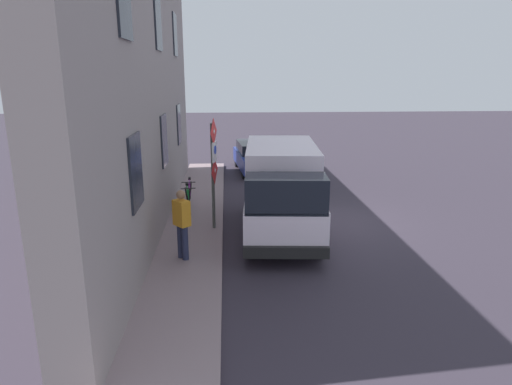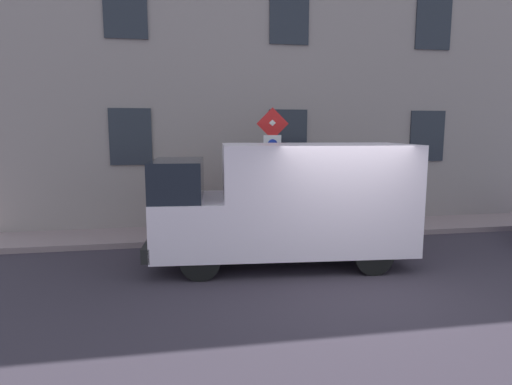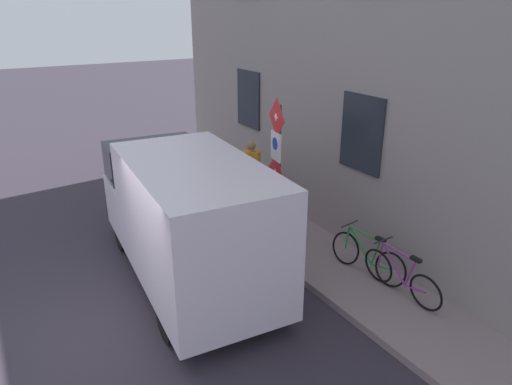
{
  "view_description": "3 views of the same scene",
  "coord_description": "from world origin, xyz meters",
  "px_view_note": "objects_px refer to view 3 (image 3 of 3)",
  "views": [
    {
      "loc": [
        2.95,
        13.23,
        4.53
      ],
      "look_at": [
        2.12,
        0.81,
        1.19
      ],
      "focal_mm": 31.48,
      "sensor_mm": 36.0,
      "label": 1
    },
    {
      "loc": [
        -7.07,
        3.02,
        2.78
      ],
      "look_at": [
        2.36,
        1.35,
        1.38
      ],
      "focal_mm": 29.89,
      "sensor_mm": 36.0,
      "label": 2
    },
    {
      "loc": [
        -1.61,
        -6.5,
        4.87
      ],
      "look_at": [
        3.0,
        1.04,
        1.39
      ],
      "focal_mm": 32.87,
      "sensor_mm": 36.0,
      "label": 3
    }
  ],
  "objects_px": {
    "bicycle_green": "(367,256)",
    "pedestrian": "(251,172)",
    "bicycle_purple": "(401,276)",
    "sign_post_stacked": "(276,159)",
    "delivery_van": "(186,215)"
  },
  "relations": [
    {
      "from": "bicycle_green",
      "to": "pedestrian",
      "type": "relative_size",
      "value": 0.99
    },
    {
      "from": "bicycle_purple",
      "to": "pedestrian",
      "type": "bearing_deg",
      "value": 0.69
    },
    {
      "from": "sign_post_stacked",
      "to": "delivery_van",
      "type": "distance_m",
      "value": 2.07
    },
    {
      "from": "delivery_van",
      "to": "pedestrian",
      "type": "bearing_deg",
      "value": -47.29
    },
    {
      "from": "sign_post_stacked",
      "to": "bicycle_green",
      "type": "height_order",
      "value": "sign_post_stacked"
    },
    {
      "from": "delivery_van",
      "to": "bicycle_green",
      "type": "xyz_separation_m",
      "value": [
        2.85,
        -1.84,
        -0.82
      ]
    },
    {
      "from": "sign_post_stacked",
      "to": "bicycle_green",
      "type": "distance_m",
      "value": 2.54
    },
    {
      "from": "sign_post_stacked",
      "to": "bicycle_purple",
      "type": "height_order",
      "value": "sign_post_stacked"
    },
    {
      "from": "delivery_van",
      "to": "bicycle_purple",
      "type": "height_order",
      "value": "delivery_van"
    },
    {
      "from": "delivery_van",
      "to": "pedestrian",
      "type": "relative_size",
      "value": 3.18
    },
    {
      "from": "bicycle_purple",
      "to": "bicycle_green",
      "type": "relative_size",
      "value": 1.0
    },
    {
      "from": "sign_post_stacked",
      "to": "bicycle_purple",
      "type": "bearing_deg",
      "value": -69.83
    },
    {
      "from": "bicycle_purple",
      "to": "pedestrian",
      "type": "xyz_separation_m",
      "value": [
        -0.2,
        4.75,
        0.56
      ]
    },
    {
      "from": "sign_post_stacked",
      "to": "bicycle_purple",
      "type": "relative_size",
      "value": 1.79
    },
    {
      "from": "bicycle_green",
      "to": "sign_post_stacked",
      "type": "bearing_deg",
      "value": 20.28
    }
  ]
}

